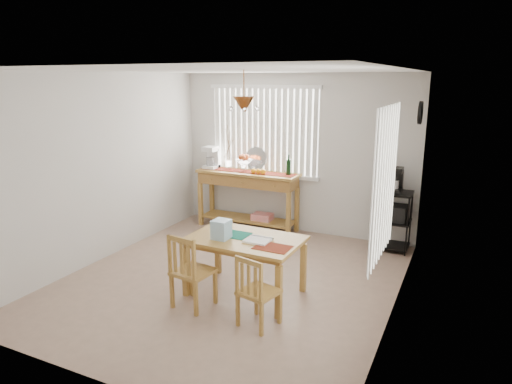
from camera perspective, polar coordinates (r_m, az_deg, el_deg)
The scene contains 10 objects.
ground at distance 5.96m, azimuth -3.19°, elevation -10.97°, with size 4.00×4.50×0.01m, color #9E7E6B.
room_shell at distance 5.48m, azimuth -3.33°, elevation 5.40°, with size 4.20×4.70×2.70m.
sideboard at distance 7.70m, azimuth -0.98°, elevation 0.74°, with size 1.76×0.49×0.99m.
sideboard_items at distance 7.77m, azimuth -2.87°, elevation 3.87°, with size 1.67×0.42×0.76m.
wire_cart at distance 7.08m, azimuth 16.68°, elevation -2.76°, with size 0.53×0.42×0.90m.
cart_items at distance 6.96m, azimuth 17.00°, elevation 1.42°, with size 0.21×0.25×0.37m.
dining_table at distance 5.37m, azimuth -1.40°, elevation -6.56°, with size 1.33×0.87×0.70m.
table_items at distance 5.28m, azimuth -3.21°, elevation -5.05°, with size 1.00×0.49×0.22m.
chair_left at distance 5.18m, azimuth -8.14°, elevation -9.83°, with size 0.45×0.45×0.87m.
chair_right at distance 4.78m, azimuth 0.09°, elevation -12.40°, with size 0.44×0.44×0.78m.
Camera 1 is at (2.61, -4.73, 2.51)m, focal length 32.00 mm.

